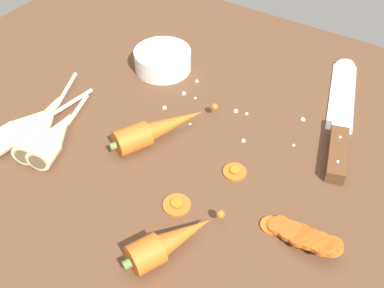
% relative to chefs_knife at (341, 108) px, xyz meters
% --- Properties ---
extents(ground_plane, '(1.20, 0.90, 0.04)m').
position_rel_chefs_knife_xyz_m(ground_plane, '(-0.17, -0.20, -0.03)').
color(ground_plane, brown).
extents(chefs_knife, '(0.13, 0.34, 0.04)m').
position_rel_chefs_knife_xyz_m(chefs_knife, '(0.00, 0.00, 0.00)').
color(chefs_knife, silver).
rests_on(chefs_knife, ground_plane).
extents(whole_carrot, '(0.11, 0.18, 0.04)m').
position_rel_chefs_knife_xyz_m(whole_carrot, '(-0.23, -0.23, 0.01)').
color(whole_carrot, '#D6601E').
rests_on(whole_carrot, ground_plane).
extents(whole_carrot_second, '(0.09, 0.14, 0.04)m').
position_rel_chefs_knife_xyz_m(whole_carrot_second, '(-0.09, -0.40, 0.01)').
color(whole_carrot_second, '#D6601E').
rests_on(whole_carrot_second, ground_plane).
extents(parsnip_front, '(0.06, 0.21, 0.04)m').
position_rel_chefs_knife_xyz_m(parsnip_front, '(-0.42, -0.34, 0.01)').
color(parsnip_front, beige).
rests_on(parsnip_front, ground_plane).
extents(parsnip_mid_left, '(0.11, 0.22, 0.04)m').
position_rel_chefs_knife_xyz_m(parsnip_mid_left, '(-0.40, -0.32, 0.01)').
color(parsnip_mid_left, beige).
rests_on(parsnip_mid_left, ground_plane).
extents(parsnip_mid_right, '(0.08, 0.18, 0.04)m').
position_rel_chefs_knife_xyz_m(parsnip_mid_right, '(-0.36, -0.33, 0.01)').
color(parsnip_mid_right, beige).
rests_on(parsnip_mid_right, ground_plane).
extents(carrot_slice_stack, '(0.11, 0.04, 0.04)m').
position_rel_chefs_knife_xyz_m(carrot_slice_stack, '(0.05, -0.29, 0.01)').
color(carrot_slice_stack, '#D6601E').
rests_on(carrot_slice_stack, ground_plane).
extents(carrot_slice_stray_near, '(0.04, 0.04, 0.01)m').
position_rel_chefs_knife_xyz_m(carrot_slice_stray_near, '(-0.13, -0.33, -0.00)').
color(carrot_slice_stray_near, '#D6601E').
rests_on(carrot_slice_stray_near, ground_plane).
extents(carrot_slice_stray_far, '(0.04, 0.04, 0.01)m').
position_rel_chefs_knife_xyz_m(carrot_slice_stray_far, '(-0.09, -0.23, -0.00)').
color(carrot_slice_stray_far, '#D6601E').
rests_on(carrot_slice_stray_far, ground_plane).
extents(prep_bowl, '(0.11, 0.11, 0.04)m').
position_rel_chefs_knife_xyz_m(prep_bowl, '(-0.34, -0.06, 0.01)').
color(prep_bowl, white).
rests_on(prep_bowl, ground_plane).
extents(mince_crumbs, '(0.24, 0.12, 0.01)m').
position_rel_chefs_knife_xyz_m(mince_crumbs, '(-0.18, -0.11, -0.00)').
color(mince_crumbs, beige).
rests_on(mince_crumbs, ground_plane).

